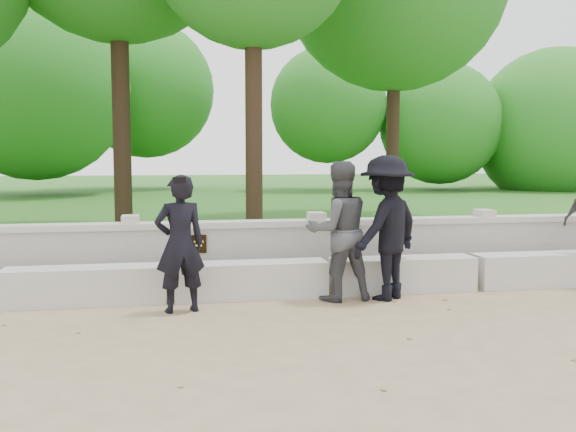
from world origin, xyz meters
TOP-DOWN VIEW (x-y plane):
  - ground at (0.00, 0.00)m, footprint 80.00×80.00m
  - lawn at (0.00, 14.00)m, footprint 40.00×22.00m
  - concrete_bench at (0.00, 1.90)m, footprint 11.90×0.45m
  - parapet_wall at (0.00, 2.60)m, footprint 12.50×0.35m
  - man_main at (0.12, 1.32)m, footprint 0.64×0.58m
  - visitor_left at (2.05, 1.58)m, footprint 0.90×0.73m
  - visitor_mid at (2.64, 1.52)m, footprint 1.32×1.22m
  - shrub_b at (-0.28, 3.30)m, footprint 0.40×0.40m
  - shrub_c at (3.34, 3.30)m, footprint 0.68×0.61m

SIDE VIEW (x-z plane):
  - ground at x=0.00m, z-range 0.00..0.00m
  - lawn at x=0.00m, z-range 0.00..0.25m
  - concrete_bench at x=0.00m, z-range 0.00..0.45m
  - parapet_wall at x=0.00m, z-range 0.01..0.91m
  - shrub_b at x=-0.28m, z-range 0.25..0.82m
  - shrub_c at x=3.34m, z-range 0.25..0.92m
  - man_main at x=0.12m, z-range 0.00..1.57m
  - visitor_left at x=2.05m, z-range 0.00..1.71m
  - visitor_mid at x=2.64m, z-range 0.00..1.79m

